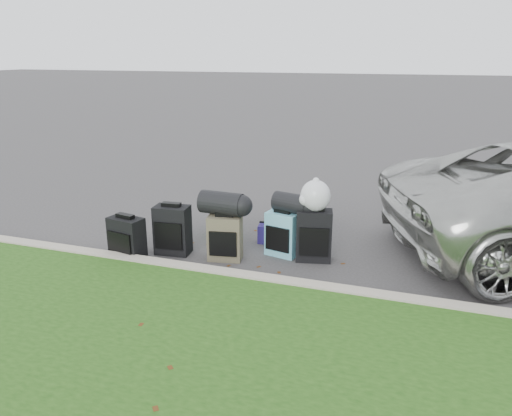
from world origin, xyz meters
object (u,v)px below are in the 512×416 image
(suitcase_small_black, at_px, (127,239))
(suitcase_large_black_right, at_px, (314,235))
(tote_green, at_px, (223,225))
(suitcase_olive, at_px, (225,238))
(suitcase_teal, at_px, (282,234))
(tote_navy, at_px, (267,234))
(suitcase_large_black_left, at_px, (173,230))

(suitcase_small_black, xyz_separation_m, suitcase_large_black_right, (2.26, 0.76, 0.05))
(suitcase_small_black, relative_size, tote_green, 1.70)
(suitcase_olive, relative_size, suitcase_teal, 1.00)
(suitcase_olive, relative_size, tote_navy, 2.27)
(suitcase_teal, distance_m, tote_green, 1.10)
(suitcase_large_black_left, height_order, tote_green, suitcase_large_black_left)
(tote_navy, bearing_deg, suitcase_large_black_left, -150.87)
(suitcase_small_black, distance_m, suitcase_large_black_right, 2.39)
(suitcase_large_black_right, bearing_deg, suitcase_teal, 163.83)
(suitcase_small_black, height_order, suitcase_large_black_right, suitcase_large_black_right)
(suitcase_olive, relative_size, suitcase_large_black_right, 0.88)
(suitcase_large_black_left, relative_size, tote_navy, 2.53)
(suitcase_large_black_left, height_order, suitcase_olive, suitcase_large_black_left)
(tote_green, xyz_separation_m, tote_navy, (0.69, -0.04, -0.04))
(suitcase_teal, height_order, suitcase_large_black_right, suitcase_large_black_right)
(suitcase_olive, distance_m, suitcase_large_black_right, 1.14)
(suitcase_large_black_right, bearing_deg, tote_green, 150.98)
(suitcase_small_black, bearing_deg, suitcase_teal, 34.05)
(suitcase_teal, distance_m, suitcase_large_black_right, 0.43)
(suitcase_large_black_right, bearing_deg, tote_navy, 140.06)
(suitcase_teal, bearing_deg, suitcase_olive, -138.02)
(suitcase_olive, height_order, suitcase_teal, same)
(suitcase_large_black_right, height_order, tote_green, suitcase_large_black_right)
(suitcase_small_black, height_order, tote_navy, suitcase_small_black)
(suitcase_small_black, distance_m, tote_green, 1.46)
(suitcase_small_black, relative_size, suitcase_olive, 0.97)
(tote_navy, bearing_deg, tote_green, 169.77)
(suitcase_small_black, xyz_separation_m, tote_navy, (1.51, 1.15, -0.15))
(tote_green, bearing_deg, suitcase_olive, -76.84)
(suitcase_olive, xyz_separation_m, suitcase_teal, (0.66, 0.37, 0.00))
(suitcase_large_black_right, relative_size, tote_green, 2.00)
(suitcase_olive, distance_m, tote_green, 0.87)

